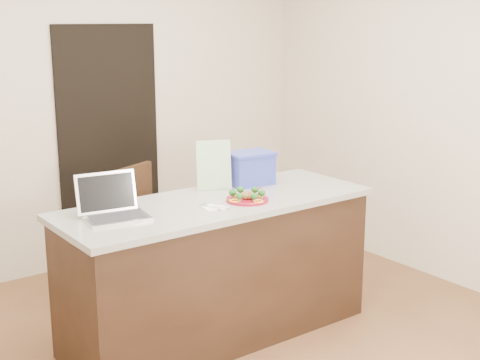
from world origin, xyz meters
TOP-DOWN VIEW (x-y plane):
  - ground at (0.00, 0.00)m, footprint 4.00×4.00m
  - room_shell at (0.00, 0.00)m, footprint 4.00×4.00m
  - doorway at (0.10, 1.98)m, footprint 0.90×0.02m
  - island at (0.00, 0.25)m, footprint 2.06×0.76m
  - plate at (0.15, 0.13)m, footprint 0.27×0.27m
  - meatballs at (0.15, 0.13)m, footprint 0.10×0.11m
  - broccoli at (0.15, 0.13)m, footprint 0.22×0.23m
  - pepper_rings at (0.15, 0.13)m, footprint 0.28×0.28m
  - napkin at (-0.11, 0.13)m, footprint 0.15×0.15m
  - fork at (-0.13, 0.14)m, footprint 0.05×0.17m
  - knife at (-0.08, 0.11)m, footprint 0.09×0.19m
  - yogurt_bottle at (0.27, 0.15)m, footprint 0.03×0.03m
  - laptop at (-0.69, 0.32)m, footprint 0.39×0.33m
  - leaflet at (0.15, 0.49)m, footprint 0.24×0.14m
  - blue_box at (0.43, 0.47)m, footprint 0.34×0.26m
  - chair at (-0.15, 1.02)m, footprint 0.58×0.60m

SIDE VIEW (x-z plane):
  - ground at x=0.00m, z-range 0.00..0.00m
  - island at x=0.00m, z-range 0.00..0.92m
  - chair at x=-0.15m, z-range 0.07..1.07m
  - napkin at x=-0.11m, z-range 0.92..0.93m
  - fork at x=-0.13m, z-range 0.93..0.93m
  - knife at x=-0.08m, z-range 0.93..0.93m
  - plate at x=0.15m, z-range 0.92..0.94m
  - pepper_rings at x=0.15m, z-range 0.94..0.94m
  - yogurt_bottle at x=0.27m, z-range 0.91..0.98m
  - meatballs at x=0.15m, z-range 0.94..0.98m
  - broccoli at x=0.15m, z-range 0.95..0.99m
  - laptop at x=-0.69m, z-range 0.86..1.11m
  - doorway at x=0.10m, z-range 0.00..2.00m
  - blue_box at x=0.43m, z-range 0.92..1.15m
  - leaflet at x=0.15m, z-range 0.92..1.25m
  - room_shell at x=0.00m, z-range -0.38..3.62m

